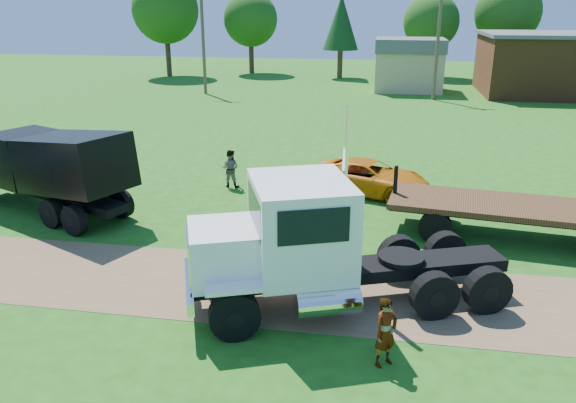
% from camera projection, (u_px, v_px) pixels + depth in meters
% --- Properties ---
extents(ground, '(140.00, 140.00, 0.00)m').
position_uv_depth(ground, '(303.00, 291.00, 15.88)').
color(ground, '#225312').
rests_on(ground, ground).
extents(dirt_track, '(120.00, 4.20, 0.01)m').
position_uv_depth(dirt_track, '(303.00, 291.00, 15.88)').
color(dirt_track, brown).
rests_on(dirt_track, ground).
extents(white_semi_tractor, '(8.78, 5.51, 5.24)m').
position_uv_depth(white_semi_tractor, '(305.00, 245.00, 14.50)').
color(white_semi_tractor, black).
rests_on(white_semi_tractor, ground).
extents(black_dump_truck, '(7.91, 5.20, 3.42)m').
position_uv_depth(black_dump_truck, '(51.00, 166.00, 21.23)').
color(black_dump_truck, black).
rests_on(black_dump_truck, ground).
extents(orange_pickup, '(5.56, 3.75, 1.42)m').
position_uv_depth(orange_pickup, '(369.00, 177.00, 23.85)').
color(orange_pickup, orange).
rests_on(orange_pickup, ground).
extents(flatbed_trailer, '(9.10, 3.79, 2.26)m').
position_uv_depth(flatbed_trailer, '(522.00, 213.00, 19.05)').
color(flatbed_trailer, '#352310').
rests_on(flatbed_trailer, ground).
extents(spectator_a, '(0.71, 0.70, 1.65)m').
position_uv_depth(spectator_a, '(386.00, 332.00, 12.39)').
color(spectator_a, '#999999').
rests_on(spectator_a, ground).
extents(spectator_b, '(0.85, 0.68, 1.68)m').
position_uv_depth(spectator_b, '(230.00, 168.00, 24.64)').
color(spectator_b, '#999999').
rests_on(spectator_b, ground).
extents(brick_building, '(15.40, 10.40, 5.30)m').
position_uv_depth(brick_building, '(571.00, 64.00, 49.28)').
color(brick_building, brown).
rests_on(brick_building, ground).
extents(tan_shed, '(6.20, 5.40, 4.70)m').
position_uv_depth(tan_shed, '(409.00, 64.00, 51.60)').
color(tan_shed, tan).
rests_on(tan_shed, ground).
extents(utility_poles, '(42.20, 0.28, 9.00)m').
position_uv_depth(utility_poles, '(438.00, 42.00, 45.87)').
color(utility_poles, brown).
rests_on(utility_poles, ground).
extents(tree_row, '(56.11, 12.12, 10.61)m').
position_uv_depth(tree_row, '(377.00, 16.00, 59.73)').
color(tree_row, '#3A2517').
rests_on(tree_row, ground).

